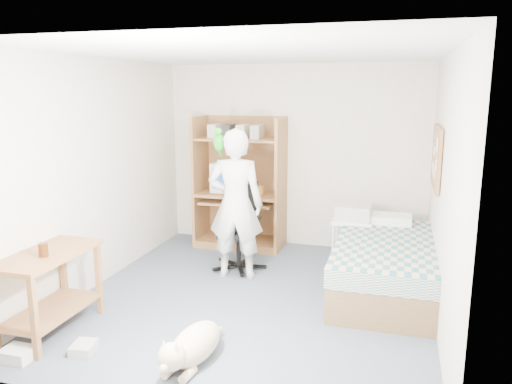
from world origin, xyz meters
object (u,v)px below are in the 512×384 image
at_px(side_desk, 49,280).
at_px(dog, 192,345).
at_px(printer_cart, 352,235).
at_px(office_chair, 239,238).
at_px(bed, 384,265).
at_px(computer_hutch, 241,188).
at_px(person, 236,204).

height_order(side_desk, dog, side_desk).
relative_size(side_desk, printer_cart, 1.71).
bearing_deg(printer_cart, office_chair, -159.69).
bearing_deg(side_desk, dog, -5.93).
bearing_deg(bed, computer_hutch, 150.71).
distance_m(bed, office_chair, 1.76).
height_order(person, dog, person).
bearing_deg(dog, printer_cart, 76.34).
bearing_deg(person, printer_cart, -156.25).
height_order(computer_hutch, printer_cart, computer_hutch).
distance_m(office_chair, dog, 2.25).
relative_size(office_chair, dog, 1.11).
bearing_deg(bed, office_chair, 171.72).
height_order(computer_hutch, office_chair, computer_hutch).
bearing_deg(person, bed, 174.31).
bearing_deg(bed, person, -178.18).
bearing_deg(printer_cart, dog, -109.38).
bearing_deg(bed, printer_cart, 120.14).
relative_size(office_chair, person, 0.60).
bearing_deg(office_chair, computer_hutch, 99.19).
height_order(computer_hutch, side_desk, computer_hutch).
xyz_separation_m(person, dog, (0.27, -1.91, -0.71)).
distance_m(computer_hutch, side_desk, 3.08).
distance_m(dog, printer_cart, 2.87).
bearing_deg(computer_hutch, person, -74.85).
bearing_deg(bed, dog, -125.75).
bearing_deg(printer_cart, computer_hutch, 166.68).
height_order(side_desk, person, person).
xyz_separation_m(computer_hutch, printer_cart, (1.58, -0.41, -0.43)).
bearing_deg(dog, bed, 61.04).
xyz_separation_m(bed, printer_cart, (-0.42, 0.72, 0.10)).
distance_m(computer_hutch, dog, 3.21).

